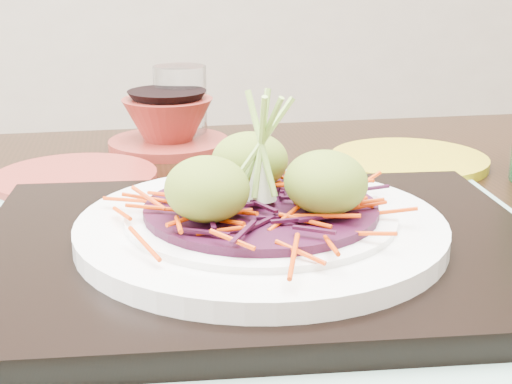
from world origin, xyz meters
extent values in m
cube|color=black|center=(-0.01, -0.10, 0.77)|extent=(1.28, 0.86, 0.04)
cube|color=gray|center=(-0.04, -0.18, 0.80)|extent=(0.52, 0.42, 0.00)
cube|color=black|center=(-0.04, -0.18, 0.81)|extent=(0.45, 0.35, 0.02)
cylinder|color=white|center=(-0.04, -0.18, 0.83)|extent=(0.28, 0.28, 0.01)
cylinder|color=white|center=(-0.04, -0.18, 0.84)|extent=(0.20, 0.20, 0.01)
cylinder|color=#380B24|center=(-0.04, -0.18, 0.84)|extent=(0.17, 0.17, 0.01)
ellipsoid|color=olive|center=(-0.08, -0.20, 0.87)|extent=(0.07, 0.07, 0.05)
ellipsoid|color=olive|center=(0.00, -0.20, 0.87)|extent=(0.07, 0.07, 0.05)
ellipsoid|color=olive|center=(-0.04, -0.13, 0.87)|extent=(0.07, 0.07, 0.05)
cylinder|color=maroon|center=(-0.19, 0.07, 0.80)|extent=(0.23, 0.23, 0.01)
cylinder|color=white|center=(-0.06, 0.24, 0.84)|extent=(0.08, 0.08, 0.10)
cylinder|color=maroon|center=(-0.08, 0.20, 0.80)|extent=(0.18, 0.18, 0.01)
cylinder|color=#A99012|center=(0.18, 0.07, 0.80)|extent=(0.22, 0.22, 0.01)
camera|label=1|loc=(-0.14, -0.67, 1.02)|focal=50.00mm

